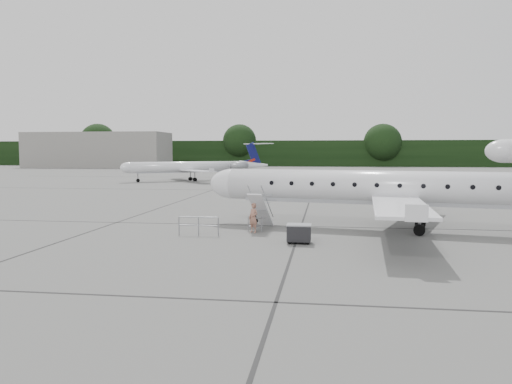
# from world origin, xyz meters

# --- Properties ---
(ground) EXTENTS (320.00, 320.00, 0.00)m
(ground) POSITION_xyz_m (0.00, 0.00, 0.00)
(ground) COLOR slate
(ground) RESTS_ON ground
(treeline) EXTENTS (260.00, 4.00, 8.00)m
(treeline) POSITION_xyz_m (0.00, 130.00, 4.00)
(treeline) COLOR black
(treeline) RESTS_ON ground
(terminal_building) EXTENTS (40.00, 14.00, 10.00)m
(terminal_building) POSITION_xyz_m (-70.00, 110.00, 5.00)
(terminal_building) COLOR slate
(terminal_building) RESTS_ON ground
(main_regional_jet) EXTENTS (30.08, 24.19, 6.87)m
(main_regional_jet) POSITION_xyz_m (-0.54, 2.94, 3.44)
(main_regional_jet) COLOR silver
(main_regional_jet) RESTS_ON ground
(airstair) EXTENTS (1.28, 2.41, 2.15)m
(airstair) POSITION_xyz_m (-8.67, 2.37, 1.08)
(airstair) COLOR silver
(airstair) RESTS_ON ground
(passenger) EXTENTS (0.73, 0.68, 1.67)m
(passenger) POSITION_xyz_m (-8.92, 1.10, 0.84)
(passenger) COLOR #966352
(passenger) RESTS_ON ground
(safety_railing) EXTENTS (2.20, 0.13, 1.00)m
(safety_railing) POSITION_xyz_m (-11.74, -0.22, 0.50)
(safety_railing) COLOR gray
(safety_railing) RESTS_ON ground
(baggage_cart) EXTENTS (1.17, 0.94, 1.01)m
(baggage_cart) POSITION_xyz_m (-6.22, -1.77, 0.50)
(baggage_cart) COLOR black
(baggage_cart) RESTS_ON ground
(bg_regional_left) EXTENTS (28.20, 26.45, 6.01)m
(bg_regional_left) POSITION_xyz_m (-26.21, 48.82, 3.00)
(bg_regional_left) COLOR silver
(bg_regional_left) RESTS_ON ground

